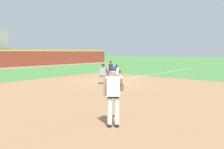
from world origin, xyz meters
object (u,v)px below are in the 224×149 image
Objects in this scene: baseball at (120,92)px; first_baseman at (117,72)px; first_base_bag at (111,81)px; umpire at (111,68)px; baserunner at (103,73)px; pitcher at (114,93)px.

first_baseman is (3.70, 3.12, 0.69)m from baseball.
first_base_bag is 0.28× the size of first_baseman.
umpire is at bearing 48.70° from first_baseman.
baserunner reaches higher than first_baseman.
umpire is at bearing 32.92° from baserunner.
first_baseman is 1.77m from baserunner.
first_base_bag is 1.69m from baserunner.
first_base_bag is at bearing -140.01° from umpire.
first_base_bag is 0.26× the size of baserunner.
umpire is (10.25, 8.63, -0.27)m from pitcher.
first_baseman is 0.92× the size of baserunner.
umpire reaches higher than baseball.
baserunner is (6.44, 6.16, -0.27)m from pitcher.
first_base_bag is 5.14× the size of baseball.
baseball is 5.60m from pitcher.
first_base_bag is at bearing 132.96° from first_baseman.
first_base_bag is 0.83m from first_baseman.
umpire is (2.05, 2.33, 0.06)m from first_baseman.
first_baseman is (8.20, 6.29, -0.33)m from pitcher.
baserunner is at bearing 57.03° from baseball.
pitcher is 1.27× the size of umpire.
pitcher reaches higher than umpire.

